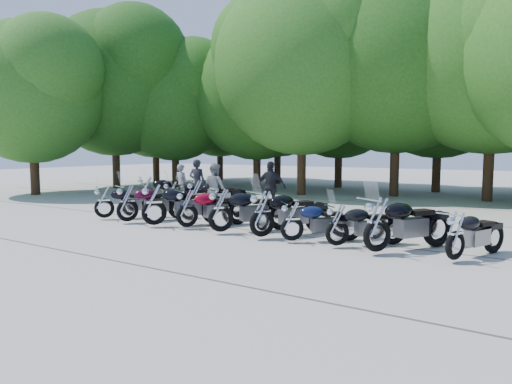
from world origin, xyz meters
The scene contains 30 objects.
ground centered at (0.00, 0.00, 0.00)m, with size 90.00×90.00×0.00m, color #A8A398.
tree_0 centered at (-15.42, 12.98, 5.45)m, with size 7.50×7.50×9.21m.
tree_1 centered at (-12.04, 11.24, 5.06)m, with size 6.97×6.97×8.55m.
tree_2 centered at (-7.25, 12.84, 5.31)m, with size 7.31×7.31×8.97m.
tree_3 centered at (-3.57, 11.24, 6.32)m, with size 8.70×8.70×10.67m.
tree_4 centered at (0.54, 13.09, 6.64)m, with size 9.13×9.13×11.20m.
tree_5 centered at (4.61, 13.20, 6.57)m, with size 9.04×9.04×11.10m.
tree_9 centered at (-13.53, 17.59, 5.52)m, with size 7.59×7.59×9.32m.
tree_10 centered at (-8.29, 16.97, 5.66)m, with size 7.78×7.78×9.55m.
tree_11 centered at (-3.76, 16.43, 5.49)m, with size 7.56×7.56×9.28m.
tree_12 centered at (1.80, 16.47, 5.72)m, with size 7.88×7.88×9.67m.
tree_16 centered at (-14.83, 4.00, 5.06)m, with size 6.97×6.97×8.55m.
tree_17 centered at (-14.68, 9.00, 6.04)m, with size 8.31×8.31×10.20m.
motorcycle_0 centered at (-5.26, 0.52, 0.62)m, with size 0.67×2.19×1.24m, color black, non-canonical shape.
motorcycle_1 centered at (-4.02, 0.41, 0.68)m, with size 0.73×2.40×1.35m, color #38071E, non-canonical shape.
motorcycle_2 centered at (-2.83, 0.36, 0.72)m, with size 0.78×2.55×1.44m, color black, non-canonical shape.
motorcycle_3 centered at (-1.81, 0.66, 0.65)m, with size 0.70×2.28×1.29m, color maroon, non-canonical shape.
motorcycle_4 centered at (-0.51, 0.55, 0.70)m, with size 0.76×2.48×1.40m, color black, non-canonical shape.
motorcycle_5 centered at (0.79, 0.55, 0.71)m, with size 0.76×2.50×1.42m, color black, non-canonical shape.
motorcycle_6 centered at (1.65, 0.58, 0.58)m, with size 0.62×2.04×1.16m, color #0C1638, non-canonical shape.
motorcycle_7 centered at (2.80, 0.65, 0.58)m, with size 0.62×2.04×1.16m, color black, non-canonical shape.
motorcycle_8 centered at (3.80, 0.46, 0.71)m, with size 0.77×2.53×1.43m, color black, non-canonical shape.
motorcycle_9 centered at (5.35, 0.65, 0.59)m, with size 0.63×2.07×1.17m, color black, non-canonical shape.
motorcycle_10 centered at (-6.21, 3.31, 0.70)m, with size 0.75×2.48×1.40m, color black, non-canonical shape.
motorcycle_11 centered at (-4.69, 3.09, 0.64)m, with size 0.69×2.25×1.27m, color black, non-canonical shape.
motorcycle_12 centered at (-3.55, 3.10, 0.68)m, with size 0.74×2.42×1.37m, color black, non-canonical shape.
rider_0 centered at (-5.80, 4.83, 0.85)m, with size 0.62×0.41×1.69m, color gray.
rider_1 centered at (-3.18, 3.72, 0.90)m, with size 0.87×0.68×1.80m, color gray.
rider_2 centered at (-1.56, 4.91, 0.93)m, with size 1.09×0.45×1.86m, color black.
rider_3 centered at (-5.00, 4.89, 0.95)m, with size 0.69×0.45×1.89m, color black.
Camera 1 is at (6.89, -9.17, 2.30)m, focal length 32.00 mm.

